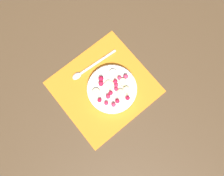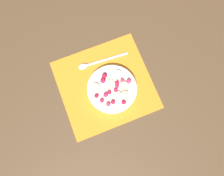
# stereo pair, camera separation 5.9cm
# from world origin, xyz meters

# --- Properties ---
(ground_plane) EXTENTS (3.00, 3.00, 0.00)m
(ground_plane) POSITION_xyz_m (0.00, 0.00, 0.00)
(ground_plane) COLOR #4C3823
(placemat) EXTENTS (0.37, 0.35, 0.01)m
(placemat) POSITION_xyz_m (0.00, 0.00, 0.00)
(placemat) COLOR orange
(placemat) RESTS_ON ground_plane
(fruit_bowl) EXTENTS (0.20, 0.20, 0.05)m
(fruit_bowl) POSITION_xyz_m (-0.02, 0.03, 0.02)
(fruit_bowl) COLOR white
(fruit_bowl) RESTS_ON placemat
(spoon) EXTENTS (0.21, 0.03, 0.01)m
(spoon) POSITION_xyz_m (0.01, -0.10, 0.01)
(spoon) COLOR silver
(spoon) RESTS_ON placemat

